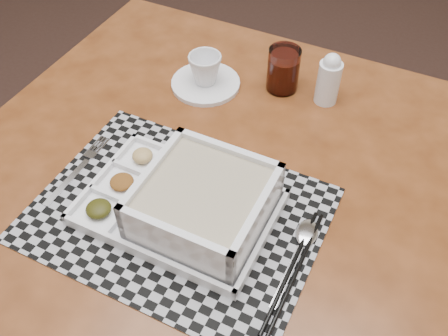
{
  "coord_description": "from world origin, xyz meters",
  "views": [
    {
      "loc": [
        0.71,
        -0.37,
        1.38
      ],
      "look_at": [
        0.52,
        0.19,
        0.74
      ],
      "focal_mm": 40.0,
      "sensor_mm": 36.0,
      "label": 1
    }
  ],
  "objects_px": {
    "serving_tray": "(196,205)",
    "cup": "(205,69)",
    "dining_table": "(207,191)",
    "creamer_bottle": "(329,79)",
    "juice_glass": "(283,71)"
  },
  "relations": [
    {
      "from": "serving_tray",
      "to": "cup",
      "type": "xyz_separation_m",
      "value": [
        -0.11,
        0.35,
        0.0
      ]
    },
    {
      "from": "dining_table",
      "to": "serving_tray",
      "type": "xyz_separation_m",
      "value": [
        0.03,
        -0.12,
        0.11
      ]
    },
    {
      "from": "serving_tray",
      "to": "cup",
      "type": "distance_m",
      "value": 0.36
    },
    {
      "from": "creamer_bottle",
      "to": "cup",
      "type": "bearing_deg",
      "value": -172.85
    },
    {
      "from": "dining_table",
      "to": "creamer_bottle",
      "type": "relative_size",
      "value": 9.01
    },
    {
      "from": "serving_tray",
      "to": "dining_table",
      "type": "bearing_deg",
      "value": 102.62
    },
    {
      "from": "serving_tray",
      "to": "creamer_bottle",
      "type": "distance_m",
      "value": 0.41
    },
    {
      "from": "serving_tray",
      "to": "cup",
      "type": "relative_size",
      "value": 4.85
    },
    {
      "from": "cup",
      "to": "juice_glass",
      "type": "bearing_deg",
      "value": 18.66
    },
    {
      "from": "juice_glass",
      "to": "creamer_bottle",
      "type": "xyz_separation_m",
      "value": [
        0.1,
        -0.01,
        0.01
      ]
    },
    {
      "from": "dining_table",
      "to": "creamer_bottle",
      "type": "xyz_separation_m",
      "value": [
        0.17,
        0.26,
        0.13
      ]
    },
    {
      "from": "dining_table",
      "to": "creamer_bottle",
      "type": "bearing_deg",
      "value": 56.3
    },
    {
      "from": "serving_tray",
      "to": "juice_glass",
      "type": "xyz_separation_m",
      "value": [
        0.05,
        0.39,
        0.01
      ]
    },
    {
      "from": "juice_glass",
      "to": "cup",
      "type": "bearing_deg",
      "value": -164.41
    },
    {
      "from": "dining_table",
      "to": "creamer_bottle",
      "type": "distance_m",
      "value": 0.34
    }
  ]
}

